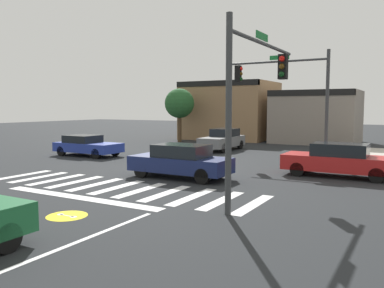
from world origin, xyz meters
The scene contains 11 objects.
ground_plane centered at (0.00, 0.00, 0.00)m, with size 120.00×120.00×0.00m, color #232628.
crosswalk_near centered at (0.00, -4.50, 0.00)m, with size 11.47×2.96×0.01m.
bike_detector_marking centered at (1.41, -8.35, 0.00)m, with size 1.16×1.16×0.01m.
storefront_row centered at (-2.80, 19.18, 2.55)m, with size 15.70×6.74×5.43m.
traffic_signal_southeast centered at (5.31, -3.70, 3.94)m, with size 0.32×5.92×5.66m.
traffic_signal_northeast centered at (3.56, 5.51, 4.20)m, with size 5.88×0.32×6.06m.
car_blue centered at (-8.17, 2.26, 0.67)m, with size 4.31×1.90×1.30m.
car_navy centered at (1.06, -1.57, 0.75)m, with size 4.44×1.77×1.47m.
car_red centered at (6.97, 2.17, 0.75)m, with size 4.74×1.81×1.48m.
car_gray centered at (-2.12, 9.45, 0.76)m, with size 1.72×4.42×1.53m.
roadside_tree centered at (-8.50, 14.00, 3.36)m, with size 2.61×2.61×4.71m.
Camera 1 is at (9.96, -16.21, 3.08)m, focal length 37.33 mm.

